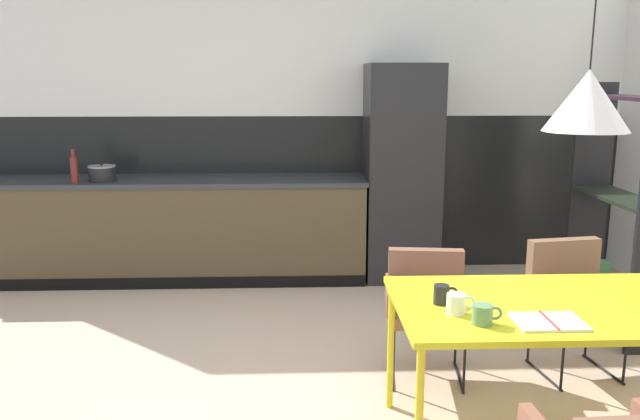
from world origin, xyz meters
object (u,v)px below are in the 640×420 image
armchair_far_side (427,295)px  mug_dark_espresso (442,294)px  pendant_lamp_over_table_near (588,101)px  armchair_by_stool (572,291)px  open_shelf_unit (620,208)px  mug_glass_clear (483,314)px  cooking_pot (102,173)px  dining_table (571,311)px  mug_white_ceramic (457,304)px  refrigerator_column (401,173)px  bottle_wine_green (74,169)px  open_book (549,322)px

armchair_far_side → mug_dark_espresso: mug_dark_espresso is taller
pendant_lamp_over_table_near → armchair_by_stool: bearing=65.2°
open_shelf_unit → pendant_lamp_over_table_near: size_ratio=1.38×
mug_glass_clear → cooking_pot: 3.78m
armchair_by_stool → open_shelf_unit: (0.60, 0.68, 0.37)m
dining_table → armchair_by_stool: size_ratio=2.09×
pendant_lamp_over_table_near → cooking_pot: bearing=138.0°
mug_glass_clear → mug_dark_espresso: bearing=115.2°
open_shelf_unit → armchair_by_stool: bearing=-41.5°
armchair_by_stool → open_shelf_unit: open_shelf_unit is taller
dining_table → armchair_far_side: size_ratio=2.24×
mug_white_ceramic → refrigerator_column: bearing=85.7°
mug_glass_clear → dining_table: bearing=26.4°
bottle_wine_green → open_shelf_unit: (4.10, -1.02, -0.15)m
refrigerator_column → cooking_pot: bearing=-177.6°
open_book → pendant_lamp_over_table_near: pendant_lamp_over_table_near is taller
open_shelf_unit → refrigerator_column: bearing=-132.6°
dining_table → mug_glass_clear: bearing=-153.6°
mug_white_ceramic → bottle_wine_green: (-2.54, 2.66, 0.24)m
cooking_pot → dining_table: bearing=-42.1°
dining_table → armchair_by_stool: armchair_by_stool is taller
armchair_far_side → mug_glass_clear: (0.02, -1.06, 0.29)m
dining_table → open_book: 0.33m
refrigerator_column → bottle_wine_green: size_ratio=6.58×
mug_dark_espresso → cooking_pot: cooking_pot is taller
armchair_by_stool → mug_dark_espresso: bearing=31.3°
bottle_wine_green → open_shelf_unit: open_shelf_unit is taller
open_book → mug_glass_clear: size_ratio=2.21×
mug_white_ceramic → open_shelf_unit: bearing=46.4°
open_book → pendant_lamp_over_table_near: size_ratio=0.23×
mug_glass_clear → cooking_pot: cooking_pot is taller
dining_table → open_shelf_unit: 1.82m
mug_glass_clear → pendant_lamp_over_table_near: pendant_lamp_over_table_near is taller
dining_table → armchair_far_side: armchair_far_side is taller
armchair_by_stool → open_book: (-0.59, -1.09, 0.24)m
mug_dark_espresso → mug_white_ceramic: 0.13m
armchair_far_side → bottle_wine_green: size_ratio=2.59×
armchair_by_stool → open_book: armchair_by_stool is taller
refrigerator_column → dining_table: size_ratio=1.14×
armchair_far_side → pendant_lamp_over_table_near: pendant_lamp_over_table_near is taller
open_book → mug_white_ceramic: 0.39m
armchair_far_side → mug_glass_clear: bearing=97.6°
mug_white_ceramic → armchair_by_stool: bearing=45.1°
armchair_by_stool → bottle_wine_green: size_ratio=2.77×
pendant_lamp_over_table_near → dining_table: bearing=-90.0°
open_book → bottle_wine_green: bearing=136.3°
mug_white_ceramic → open_shelf_unit: 2.27m
mug_dark_espresso → mug_white_ceramic: same height
mug_white_ceramic → open_book: bearing=-18.5°
refrigerator_column → bottle_wine_green: 2.77m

